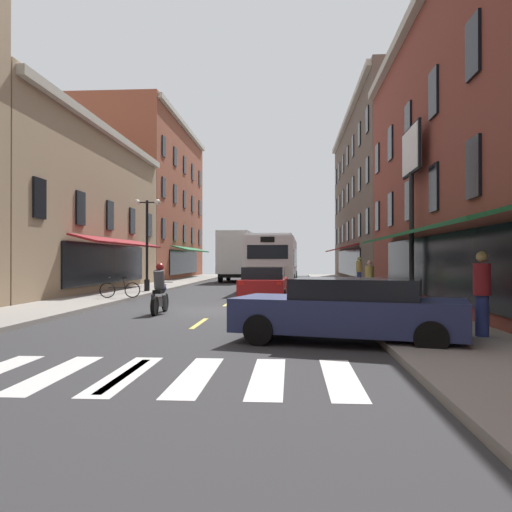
{
  "coord_description": "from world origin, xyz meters",
  "views": [
    {
      "loc": [
        2.55,
        -17.85,
        1.77
      ],
      "look_at": [
        0.52,
        12.15,
        1.99
      ],
      "focal_mm": 36.49,
      "sensor_mm": 36.0,
      "label": 1
    }
  ],
  "objects_px": {
    "transit_bus": "(274,262)",
    "bicycle_near": "(120,289)",
    "sedan_near": "(264,284)",
    "pedestrian_near": "(370,278)",
    "street_lamp_twin": "(147,240)",
    "billboard_sign": "(411,170)",
    "pedestrian_mid": "(359,271)",
    "box_truck": "(237,257)",
    "sedan_mid": "(350,310)",
    "motorcycle_rider": "(160,292)",
    "pedestrian_far": "(482,292)"
  },
  "relations": [
    {
      "from": "pedestrian_mid",
      "to": "pedestrian_far",
      "type": "bearing_deg",
      "value": 60.67
    },
    {
      "from": "transit_bus",
      "to": "box_truck",
      "type": "xyz_separation_m",
      "value": [
        -3.33,
        10.09,
        0.37
      ]
    },
    {
      "from": "box_truck",
      "to": "sedan_mid",
      "type": "bearing_deg",
      "value": -79.69
    },
    {
      "from": "bicycle_near",
      "to": "motorcycle_rider",
      "type": "bearing_deg",
      "value": -59.04
    },
    {
      "from": "sedan_near",
      "to": "street_lamp_twin",
      "type": "xyz_separation_m",
      "value": [
        -6.4,
        4.65,
        2.07
      ]
    },
    {
      "from": "box_truck",
      "to": "motorcycle_rider",
      "type": "relative_size",
      "value": 3.58
    },
    {
      "from": "transit_bus",
      "to": "pedestrian_mid",
      "type": "xyz_separation_m",
      "value": [
        5.16,
        0.23,
        -0.57
      ]
    },
    {
      "from": "transit_bus",
      "to": "pedestrian_mid",
      "type": "height_order",
      "value": "transit_bus"
    },
    {
      "from": "sedan_near",
      "to": "pedestrian_near",
      "type": "height_order",
      "value": "pedestrian_near"
    },
    {
      "from": "sedan_near",
      "to": "street_lamp_twin",
      "type": "distance_m",
      "value": 8.18
    },
    {
      "from": "sedan_mid",
      "to": "motorcycle_rider",
      "type": "bearing_deg",
      "value": 134.4
    },
    {
      "from": "sedan_mid",
      "to": "pedestrian_near",
      "type": "bearing_deg",
      "value": 79.45
    },
    {
      "from": "box_truck",
      "to": "pedestrian_mid",
      "type": "distance_m",
      "value": 13.05
    },
    {
      "from": "box_truck",
      "to": "sedan_near",
      "type": "bearing_deg",
      "value": -80.78
    },
    {
      "from": "box_truck",
      "to": "sedan_mid",
      "type": "height_order",
      "value": "box_truck"
    },
    {
      "from": "box_truck",
      "to": "pedestrian_near",
      "type": "xyz_separation_m",
      "value": [
        7.65,
        -19.71,
        -1.04
      ]
    },
    {
      "from": "box_truck",
      "to": "pedestrian_far",
      "type": "distance_m",
      "value": 31.7
    },
    {
      "from": "pedestrian_near",
      "to": "street_lamp_twin",
      "type": "relative_size",
      "value": 0.33
    },
    {
      "from": "pedestrian_near",
      "to": "pedestrian_far",
      "type": "relative_size",
      "value": 0.89
    },
    {
      "from": "billboard_sign",
      "to": "street_lamp_twin",
      "type": "relative_size",
      "value": 1.38
    },
    {
      "from": "motorcycle_rider",
      "to": "pedestrian_far",
      "type": "relative_size",
      "value": 1.14
    },
    {
      "from": "billboard_sign",
      "to": "motorcycle_rider",
      "type": "height_order",
      "value": "billboard_sign"
    },
    {
      "from": "motorcycle_rider",
      "to": "street_lamp_twin",
      "type": "xyz_separation_m",
      "value": [
        -3.24,
        9.97,
        2.11
      ]
    },
    {
      "from": "transit_bus",
      "to": "pedestrian_far",
      "type": "distance_m",
      "value": 21.09
    },
    {
      "from": "billboard_sign",
      "to": "pedestrian_mid",
      "type": "bearing_deg",
      "value": 91.66
    },
    {
      "from": "bicycle_near",
      "to": "pedestrian_near",
      "type": "bearing_deg",
      "value": 1.86
    },
    {
      "from": "transit_bus",
      "to": "sedan_near",
      "type": "height_order",
      "value": "transit_bus"
    },
    {
      "from": "billboard_sign",
      "to": "bicycle_near",
      "type": "xyz_separation_m",
      "value": [
        -11.83,
        2.09,
        -4.62
      ]
    },
    {
      "from": "box_truck",
      "to": "motorcycle_rider",
      "type": "bearing_deg",
      "value": -89.89
    },
    {
      "from": "transit_bus",
      "to": "pedestrian_mid",
      "type": "relative_size",
      "value": 6.53
    },
    {
      "from": "box_truck",
      "to": "pedestrian_mid",
      "type": "relative_size",
      "value": 4.07
    },
    {
      "from": "motorcycle_rider",
      "to": "street_lamp_twin",
      "type": "height_order",
      "value": "street_lamp_twin"
    },
    {
      "from": "transit_bus",
      "to": "sedan_mid",
      "type": "distance_m",
      "value": 20.82
    },
    {
      "from": "transit_bus",
      "to": "sedan_near",
      "type": "xyz_separation_m",
      "value": [
        -0.12,
        -9.68,
        -0.91
      ]
    },
    {
      "from": "bicycle_near",
      "to": "pedestrian_mid",
      "type": "bearing_deg",
      "value": 41.62
    },
    {
      "from": "pedestrian_far",
      "to": "street_lamp_twin",
      "type": "distance_m",
      "value": 19.38
    },
    {
      "from": "bicycle_near",
      "to": "street_lamp_twin",
      "type": "distance_m",
      "value": 5.45
    },
    {
      "from": "bicycle_near",
      "to": "sedan_near",
      "type": "bearing_deg",
      "value": 2.57
    },
    {
      "from": "sedan_mid",
      "to": "pedestrian_mid",
      "type": "distance_m",
      "value": 21.11
    },
    {
      "from": "sedan_near",
      "to": "transit_bus",
      "type": "bearing_deg",
      "value": 89.29
    },
    {
      "from": "transit_bus",
      "to": "bicycle_near",
      "type": "xyz_separation_m",
      "value": [
        -6.31,
        -9.96,
        -1.15
      ]
    },
    {
      "from": "motorcycle_rider",
      "to": "pedestrian_near",
      "type": "height_order",
      "value": "pedestrian_near"
    },
    {
      "from": "sedan_near",
      "to": "pedestrian_far",
      "type": "relative_size",
      "value": 2.5
    },
    {
      "from": "sedan_mid",
      "to": "pedestrian_near",
      "type": "relative_size",
      "value": 3.18
    },
    {
      "from": "transit_bus",
      "to": "pedestrian_mid",
      "type": "bearing_deg",
      "value": 2.56
    },
    {
      "from": "billboard_sign",
      "to": "pedestrian_mid",
      "type": "height_order",
      "value": "billboard_sign"
    },
    {
      "from": "box_truck",
      "to": "street_lamp_twin",
      "type": "bearing_deg",
      "value": -101.92
    },
    {
      "from": "box_truck",
      "to": "sedan_near",
      "type": "distance_m",
      "value": 20.07
    },
    {
      "from": "billboard_sign",
      "to": "box_truck",
      "type": "distance_m",
      "value": 24.04
    },
    {
      "from": "billboard_sign",
      "to": "transit_bus",
      "type": "bearing_deg",
      "value": 114.6
    }
  ]
}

